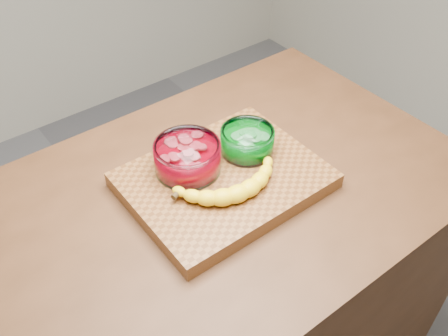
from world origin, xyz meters
TOP-DOWN VIEW (x-y plane):
  - counter at (0.00, 0.00)m, footprint 1.20×0.80m
  - cutting_board at (0.00, 0.00)m, footprint 0.45×0.35m
  - bowl_red at (-0.06, 0.07)m, footprint 0.16×0.16m
  - bowl_green at (0.10, 0.03)m, footprint 0.13×0.13m
  - banana at (-0.02, -0.04)m, footprint 0.29×0.15m

SIDE VIEW (x-z plane):
  - counter at x=0.00m, z-range 0.00..0.90m
  - cutting_board at x=0.00m, z-range 0.90..0.94m
  - banana at x=-0.02m, z-range 0.94..0.98m
  - bowl_green at x=0.10m, z-range 0.94..1.00m
  - bowl_red at x=-0.06m, z-range 0.94..1.01m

